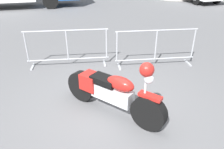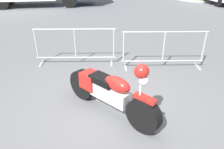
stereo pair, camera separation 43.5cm
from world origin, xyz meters
name	(u,v)px [view 1 (the left image)]	position (x,y,z in m)	size (l,w,h in m)	color
ground_plane	(108,108)	(0.00, 0.00, 0.00)	(120.00, 120.00, 0.00)	#5B5B5E
motorcycle	(112,91)	(0.08, -0.13, 0.49)	(1.94, 1.49, 1.29)	black
crowd_barrier_near	(67,48)	(-1.17, 2.11, 0.56)	(2.32, 0.69, 1.07)	#9EA0A5
crowd_barrier_far	(156,47)	(1.34, 2.11, 0.56)	(2.32, 0.69, 1.07)	#9EA0A5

